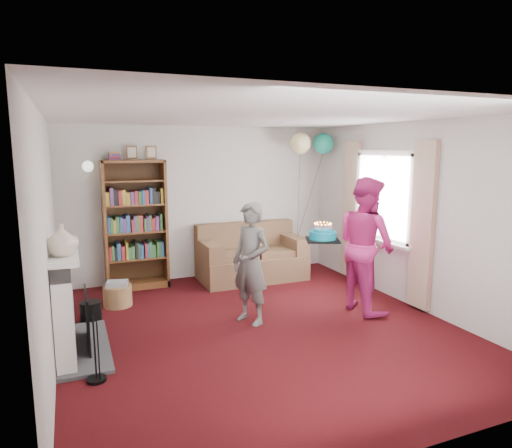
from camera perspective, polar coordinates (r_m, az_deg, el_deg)
name	(u,v)px	position (r m, az deg, el deg)	size (l,w,h in m)	color
ground	(260,328)	(5.63, 0.52, -12.90)	(5.00, 5.00, 0.00)	black
wall_back	(202,203)	(7.64, -6.83, 2.68)	(4.50, 0.02, 2.50)	silver
wall_left	(47,241)	(4.88, -24.70, -1.95)	(0.02, 5.00, 2.50)	silver
wall_right	(415,215)	(6.50, 19.23, 1.03)	(0.02, 5.00, 2.50)	silver
ceiling	(260,115)	(5.22, 0.56, 13.44)	(4.50, 5.00, 0.01)	white
fireplace	(71,305)	(5.25, -22.17, -9.37)	(0.55, 1.80, 1.12)	#3F3F42
window_bay	(383,213)	(6.92, 15.59, 1.31)	(0.14, 2.02, 2.20)	white
wall_sconce	(88,166)	(7.17, -20.29, 6.79)	(0.16, 0.23, 0.16)	gold
bookcase	(135,226)	(7.25, -14.90, -0.21)	(0.93, 0.42, 2.18)	#472B14
sofa	(250,258)	(7.61, -0.72, -4.26)	(1.71, 0.90, 0.90)	brown
wicker_basket	(118,295)	(6.61, -16.91, -8.46)	(0.38, 0.38, 0.35)	olive
person_striped	(251,263)	(5.59, -0.64, -4.94)	(0.55, 0.36, 1.50)	black
person_magenta	(366,245)	(6.17, 13.56, -2.51)	(0.87, 0.67, 1.78)	#C52776
birthday_cake	(323,235)	(5.70, 8.32, -1.41)	(0.40, 0.40, 0.22)	black
balloons	(312,144)	(7.82, 6.99, 9.96)	(0.79, 0.41, 1.73)	#3F3F3F
mantel_vase	(62,240)	(4.73, -23.10, -1.84)	(0.29, 0.29, 0.31)	beige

